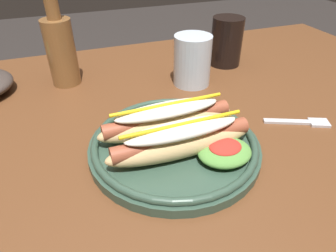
{
  "coord_description": "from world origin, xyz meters",
  "views": [
    {
      "loc": [
        -0.16,
        -0.46,
        1.06
      ],
      "look_at": [
        -0.02,
        -0.07,
        0.77
      ],
      "focal_mm": 32.04,
      "sensor_mm": 36.0,
      "label": 1
    }
  ],
  "objects_px": {
    "water_cup": "(192,60)",
    "hot_dog_plate": "(177,139)",
    "soda_cup": "(226,42)",
    "glass_bottle": "(61,49)",
    "fork": "(302,122)"
  },
  "relations": [
    {
      "from": "water_cup",
      "to": "hot_dog_plate",
      "type": "bearing_deg",
      "value": -119.54
    },
    {
      "from": "hot_dog_plate",
      "to": "soda_cup",
      "type": "bearing_deg",
      "value": 49.38
    },
    {
      "from": "glass_bottle",
      "to": "fork",
      "type": "bearing_deg",
      "value": -39.61
    },
    {
      "from": "hot_dog_plate",
      "to": "glass_bottle",
      "type": "xyz_separation_m",
      "value": [
        -0.15,
        0.32,
        0.06
      ]
    },
    {
      "from": "fork",
      "to": "glass_bottle",
      "type": "bearing_deg",
      "value": 164.2
    },
    {
      "from": "fork",
      "to": "soda_cup",
      "type": "xyz_separation_m",
      "value": [
        0.0,
        0.3,
        0.06
      ]
    },
    {
      "from": "fork",
      "to": "glass_bottle",
      "type": "height_order",
      "value": "glass_bottle"
    },
    {
      "from": "hot_dog_plate",
      "to": "fork",
      "type": "relative_size",
      "value": 2.37
    },
    {
      "from": "soda_cup",
      "to": "water_cup",
      "type": "xyz_separation_m",
      "value": [
        -0.13,
        -0.07,
        -0.0
      ]
    },
    {
      "from": "hot_dog_plate",
      "to": "fork",
      "type": "bearing_deg",
      "value": -1.17
    },
    {
      "from": "soda_cup",
      "to": "water_cup",
      "type": "height_order",
      "value": "soda_cup"
    },
    {
      "from": "soda_cup",
      "to": "fork",
      "type": "bearing_deg",
      "value": -90.46
    },
    {
      "from": "fork",
      "to": "water_cup",
      "type": "distance_m",
      "value": 0.27
    },
    {
      "from": "hot_dog_plate",
      "to": "glass_bottle",
      "type": "relative_size",
      "value": 1.3
    },
    {
      "from": "fork",
      "to": "glass_bottle",
      "type": "relative_size",
      "value": 0.55
    }
  ]
}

